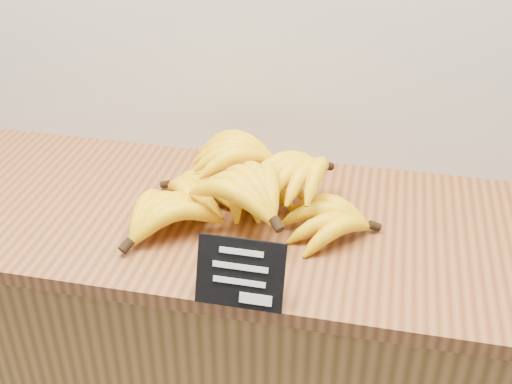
# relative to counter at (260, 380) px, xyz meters

# --- Properties ---
(counter) EXTENTS (1.41, 0.50, 0.90)m
(counter) POSITION_rel_counter_xyz_m (0.00, 0.00, 0.00)
(counter) COLOR #9F6E33
(counter) RESTS_ON ground
(counter_top) EXTENTS (1.53, 0.54, 0.03)m
(counter_top) POSITION_rel_counter_xyz_m (0.00, 0.00, 0.47)
(counter_top) COLOR brown
(counter_top) RESTS_ON counter
(chalkboard_sign) EXTENTS (0.15, 0.05, 0.11)m
(chalkboard_sign) POSITION_rel_counter_xyz_m (0.02, -0.25, 0.54)
(chalkboard_sign) COLOR black
(chalkboard_sign) RESTS_ON counter_top
(banana_pile) EXTENTS (0.55, 0.35, 0.13)m
(banana_pile) POSITION_rel_counter_xyz_m (-0.04, 0.00, 0.54)
(banana_pile) COLOR yellow
(banana_pile) RESTS_ON counter_top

